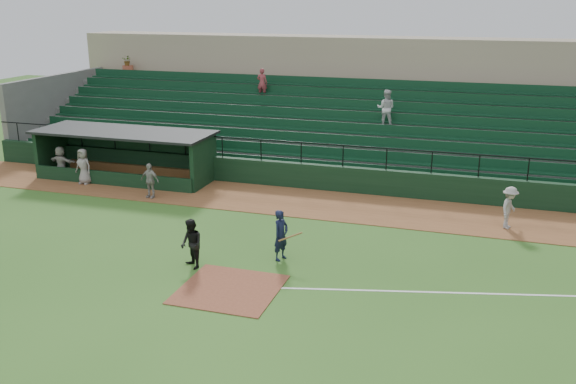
% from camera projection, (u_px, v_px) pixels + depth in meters
% --- Properties ---
extents(ground, '(90.00, 90.00, 0.00)m').
position_uv_depth(ground, '(241.00, 277.00, 20.35)').
color(ground, '#2F5C1D').
rests_on(ground, ground).
extents(warning_track, '(40.00, 4.00, 0.03)m').
position_uv_depth(warning_track, '(309.00, 203.00, 27.63)').
color(warning_track, brown).
rests_on(warning_track, ground).
extents(home_plate_dirt, '(3.00, 3.00, 0.03)m').
position_uv_depth(home_plate_dirt, '(229.00, 289.00, 19.43)').
color(home_plate_dirt, brown).
rests_on(home_plate_dirt, ground).
extents(foul_line, '(17.49, 4.44, 0.01)m').
position_uv_depth(foul_line, '(501.00, 294.00, 19.13)').
color(foul_line, white).
rests_on(foul_line, ground).
extents(stadium_structure, '(38.00, 13.08, 6.40)m').
position_uv_depth(stadium_structure, '(351.00, 118.00, 34.67)').
color(stadium_structure, black).
rests_on(stadium_structure, ground).
extents(dugout, '(8.90, 3.20, 2.42)m').
position_uv_depth(dugout, '(130.00, 151.00, 31.48)').
color(dugout, black).
rests_on(dugout, ground).
extents(batter_at_plate, '(1.11, 0.75, 1.77)m').
position_uv_depth(batter_at_plate, '(281.00, 235.00, 21.44)').
color(batter_at_plate, black).
rests_on(batter_at_plate, ground).
extents(umpire, '(1.04, 1.01, 1.69)m').
position_uv_depth(umpire, '(191.00, 244.00, 20.79)').
color(umpire, black).
rests_on(umpire, ground).
extents(runner, '(0.94, 1.22, 1.67)m').
position_uv_depth(runner, '(509.00, 208.00, 24.34)').
color(runner, '#9F9995').
rests_on(runner, warning_track).
extents(dugout_player_a, '(0.96, 0.47, 1.58)m').
position_uv_depth(dugout_player_a, '(150.00, 181.00, 28.14)').
color(dugout_player_a, '#9B9791').
rests_on(dugout_player_a, warning_track).
extents(dugout_player_b, '(0.90, 0.64, 1.73)m').
position_uv_depth(dugout_player_b, '(83.00, 166.00, 30.25)').
color(dugout_player_b, gray).
rests_on(dugout_player_b, warning_track).
extents(dugout_player_c, '(1.57, 0.68, 1.64)m').
position_uv_depth(dugout_player_c, '(61.00, 162.00, 31.12)').
color(dugout_player_c, '#A7A29D').
rests_on(dugout_player_c, warning_track).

